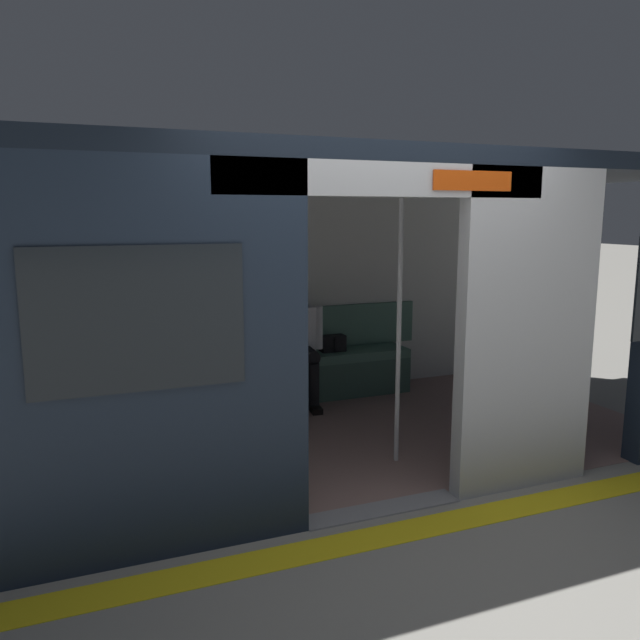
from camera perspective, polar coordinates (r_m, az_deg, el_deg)
name	(u,v)px	position (r m, az deg, el deg)	size (l,w,h in m)	color
ground_plane	(382,510)	(4.22, 5.71, -16.99)	(60.00, 60.00, 0.00)	gray
platform_edge_strip	(405,531)	(3.99, 7.80, -18.69)	(8.00, 0.24, 0.01)	yellow
train_car	(300,257)	(4.96, -1.82, 5.79)	(6.40, 2.96, 2.31)	#ADAFB5
bench_seat	(270,369)	(6.23, -4.62, -4.51)	(3.03, 0.44, 0.47)	#4C7566
person_seated	(297,336)	(6.20, -2.10, -1.46)	(0.55, 0.70, 1.20)	silver
handbag	(333,343)	(6.48, 1.16, -2.16)	(0.26, 0.15, 0.17)	black
book	(264,357)	(6.22, -5.22, -3.37)	(0.15, 0.22, 0.03)	#26598C
grab_pole_door	(284,336)	(4.16, -3.31, -1.47)	(0.04, 0.04, 2.17)	silver
grab_pole_far	(399,323)	(4.67, 7.28, -0.29)	(0.04, 0.04, 2.17)	silver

